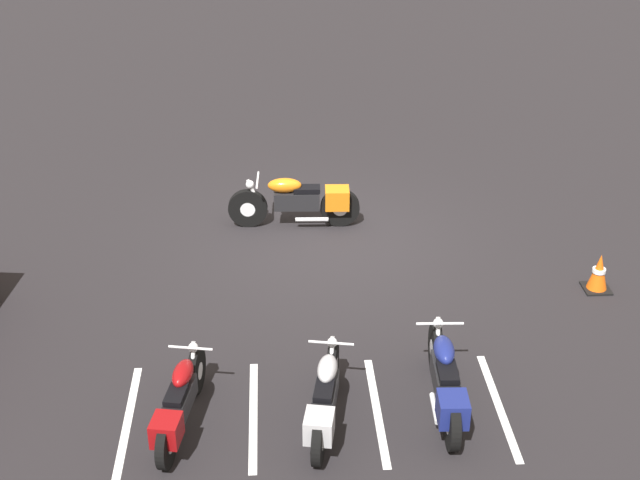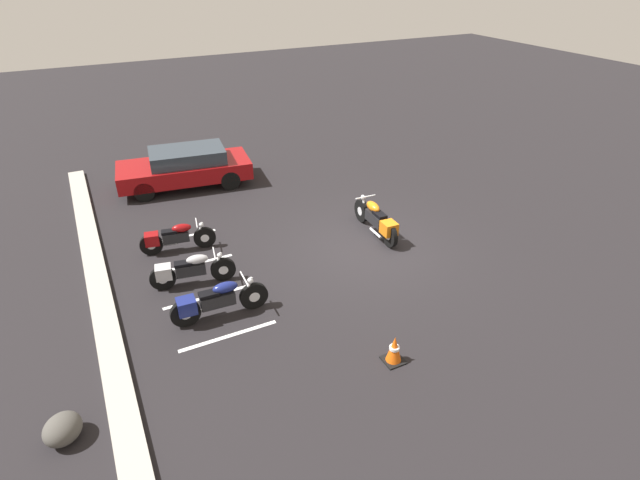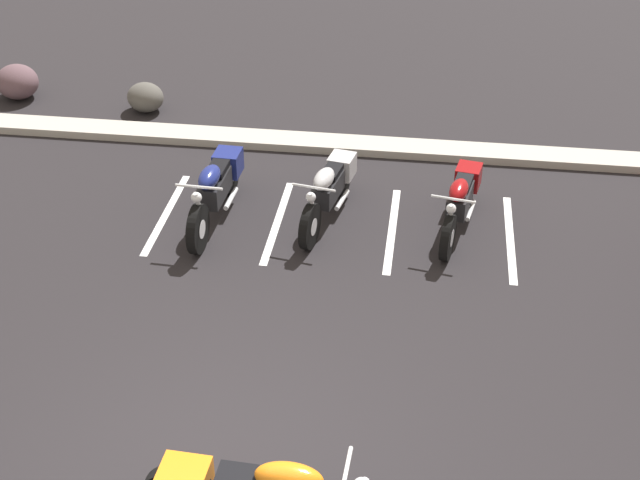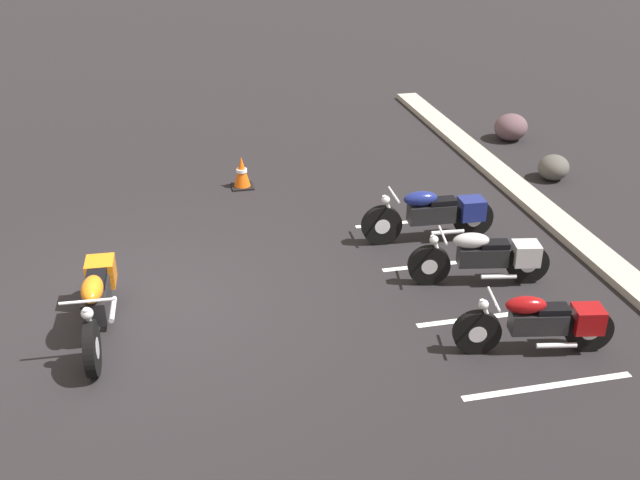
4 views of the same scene
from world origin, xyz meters
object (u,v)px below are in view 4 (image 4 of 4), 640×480
Objects in this scene: parked_bike_1 at (486,257)px; landscape_rock_1 at (511,127)px; traffic_cone at (242,173)px; parked_bike_0 at (435,214)px; landscape_rock_0 at (553,167)px; motorcycle_orange_featured at (97,299)px; parked_bike_2 at (543,323)px.

parked_bike_1 is 2.57× the size of landscape_rock_1.
parked_bike_1 reaches higher than traffic_cone.
parked_bike_1 is at bearing 100.83° from parked_bike_0.
landscape_rock_1 reaches higher than landscape_rock_0.
motorcycle_orange_featured reaches higher than landscape_rock_0.
landscape_rock_1 is 1.29× the size of traffic_cone.
parked_bike_2 is 5.94m from landscape_rock_0.
landscape_rock_0 is at bearing 81.28° from traffic_cone.
traffic_cone is at bearing -54.13° from parked_bike_2.
parked_bike_2 is 6.70m from traffic_cone.
parked_bike_2 is at bearing -22.98° from landscape_rock_1.
landscape_rock_0 is at bearing -119.77° from parked_bike_1.
landscape_rock_0 is 5.89m from traffic_cone.
landscape_rock_1 is (-4.26, 3.35, -0.16)m from parked_bike_0.
parked_bike_0 is at bearing -76.41° from parked_bike_2.
traffic_cone reaches higher than landscape_rock_1.
parked_bike_0 is 1.50m from parked_bike_1.
parked_bike_1 is 4.50m from landscape_rock_0.
landscape_rock_1 is (-5.75, 3.13, -0.13)m from parked_bike_1.
motorcycle_orange_featured is 8.93m from landscape_rock_0.
parked_bike_2 reaches higher than landscape_rock_1.
parked_bike_0 reaches higher than parked_bike_2.
parked_bike_2 is 3.25× the size of traffic_cone.
landscape_rock_1 is at bearing 103.20° from traffic_cone.
parked_bike_0 is 3.93m from traffic_cone.
motorcycle_orange_featured is at bearing 11.31° from parked_bike_1.
parked_bike_1 is at bearing -28.59° from landscape_rock_1.
parked_bike_0 reaches higher than parked_bike_1.
traffic_cone is (-4.40, 2.38, -0.19)m from motorcycle_orange_featured.
parked_bike_0 is 1.08× the size of parked_bike_1.
landscape_rock_0 is at bearing -5.54° from landscape_rock_1.
traffic_cone is (-2.85, -2.70, -0.17)m from parked_bike_0.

